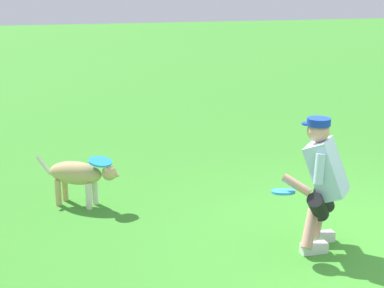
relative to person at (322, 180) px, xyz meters
The scene contains 5 objects.
ground_plane 0.89m from the person, 158.71° to the left, with size 60.00×60.00×0.00m, color #3B8B2B.
person is the anchor object (origin of this frame).
dog 2.78m from the person, 38.79° to the right, with size 0.94×0.62×0.55m.
frisbee_flying 2.52m from the person, 40.00° to the right, with size 0.27×0.27×0.02m, color #2297ED.
frisbee_held 0.40m from the person, ahead, with size 0.23×0.23×0.02m, color #3093E7.
Camera 1 is at (3.07, 4.58, 2.55)m, focal length 55.09 mm.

